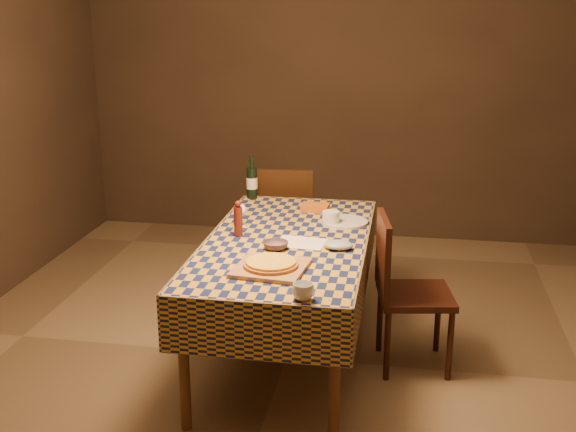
{
  "coord_description": "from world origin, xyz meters",
  "views": [
    {
      "loc": [
        0.68,
        -3.94,
        2.13
      ],
      "look_at": [
        0.0,
        0.05,
        0.9
      ],
      "focal_mm": 45.0,
      "sensor_mm": 36.0,
      "label": 1
    }
  ],
  "objects_px": {
    "dining_table": "(287,252)",
    "cutting_board": "(271,268)",
    "wine_bottle": "(252,182)",
    "bowl": "(276,245)",
    "pizza": "(271,263)",
    "chair_far": "(286,219)",
    "white_plate": "(344,222)",
    "chair_right": "(402,284)"
  },
  "relations": [
    {
      "from": "wine_bottle",
      "to": "chair_right",
      "type": "bearing_deg",
      "value": -37.59
    },
    {
      "from": "pizza",
      "to": "chair_far",
      "type": "distance_m",
      "value": 1.73
    },
    {
      "from": "wine_bottle",
      "to": "white_plate",
      "type": "distance_m",
      "value": 0.86
    },
    {
      "from": "chair_far",
      "to": "bowl",
      "type": "bearing_deg",
      "value": -82.54
    },
    {
      "from": "pizza",
      "to": "wine_bottle",
      "type": "bearing_deg",
      "value": 106.38
    },
    {
      "from": "dining_table",
      "to": "cutting_board",
      "type": "distance_m",
      "value": 0.5
    },
    {
      "from": "pizza",
      "to": "chair_far",
      "type": "relative_size",
      "value": 0.33
    },
    {
      "from": "white_plate",
      "to": "chair_right",
      "type": "height_order",
      "value": "chair_right"
    },
    {
      "from": "bowl",
      "to": "wine_bottle",
      "type": "distance_m",
      "value": 1.1
    },
    {
      "from": "wine_bottle",
      "to": "pizza",
      "type": "bearing_deg",
      "value": -73.62
    },
    {
      "from": "cutting_board",
      "to": "chair_far",
      "type": "xyz_separation_m",
      "value": [
        -0.21,
        1.7,
        -0.26
      ]
    },
    {
      "from": "dining_table",
      "to": "cutting_board",
      "type": "xyz_separation_m",
      "value": [
        0.0,
        -0.49,
        0.09
      ]
    },
    {
      "from": "dining_table",
      "to": "wine_bottle",
      "type": "relative_size",
      "value": 6.0
    },
    {
      "from": "dining_table",
      "to": "wine_bottle",
      "type": "xyz_separation_m",
      "value": [
        -0.4,
        0.86,
        0.19
      ]
    },
    {
      "from": "dining_table",
      "to": "chair_far",
      "type": "distance_m",
      "value": 1.23
    },
    {
      "from": "chair_far",
      "to": "cutting_board",
      "type": "bearing_deg",
      "value": -82.79
    },
    {
      "from": "bowl",
      "to": "pizza",
      "type": "bearing_deg",
      "value": -83.88
    },
    {
      "from": "cutting_board",
      "to": "white_plate",
      "type": "height_order",
      "value": "cutting_board"
    },
    {
      "from": "wine_bottle",
      "to": "white_plate",
      "type": "relative_size",
      "value": 1.05
    },
    {
      "from": "dining_table",
      "to": "chair_far",
      "type": "height_order",
      "value": "chair_far"
    },
    {
      "from": "chair_far",
      "to": "dining_table",
      "type": "bearing_deg",
      "value": -79.99
    },
    {
      "from": "dining_table",
      "to": "wine_bottle",
      "type": "bearing_deg",
      "value": 114.7
    },
    {
      "from": "pizza",
      "to": "chair_right",
      "type": "bearing_deg",
      "value": 38.09
    },
    {
      "from": "wine_bottle",
      "to": "chair_far",
      "type": "relative_size",
      "value": 0.33
    },
    {
      "from": "white_plate",
      "to": "pizza",
      "type": "bearing_deg",
      "value": -109.01
    },
    {
      "from": "bowl",
      "to": "dining_table",
      "type": "bearing_deg",
      "value": 79.6
    },
    {
      "from": "bowl",
      "to": "chair_right",
      "type": "relative_size",
      "value": 0.15
    },
    {
      "from": "pizza",
      "to": "bowl",
      "type": "bearing_deg",
      "value": 96.12
    },
    {
      "from": "dining_table",
      "to": "pizza",
      "type": "bearing_deg",
      "value": -89.73
    },
    {
      "from": "chair_right",
      "to": "chair_far",
      "type": "bearing_deg",
      "value": 127.31
    },
    {
      "from": "white_plate",
      "to": "chair_right",
      "type": "distance_m",
      "value": 0.57
    },
    {
      "from": "wine_bottle",
      "to": "bowl",
      "type": "bearing_deg",
      "value": -70.63
    },
    {
      "from": "wine_bottle",
      "to": "white_plate",
      "type": "height_order",
      "value": "wine_bottle"
    },
    {
      "from": "chair_far",
      "to": "pizza",
      "type": "bearing_deg",
      "value": -82.79
    },
    {
      "from": "chair_far",
      "to": "chair_right",
      "type": "relative_size",
      "value": 1.0
    },
    {
      "from": "bowl",
      "to": "white_plate",
      "type": "bearing_deg",
      "value": 58.8
    },
    {
      "from": "bowl",
      "to": "chair_far",
      "type": "relative_size",
      "value": 0.15
    },
    {
      "from": "chair_far",
      "to": "chair_right",
      "type": "bearing_deg",
      "value": -52.69
    },
    {
      "from": "cutting_board",
      "to": "wine_bottle",
      "type": "height_order",
      "value": "wine_bottle"
    },
    {
      "from": "dining_table",
      "to": "pizza",
      "type": "height_order",
      "value": "pizza"
    },
    {
      "from": "cutting_board",
      "to": "white_plate",
      "type": "xyz_separation_m",
      "value": [
        0.3,
        0.87,
        -0.0
      ]
    },
    {
      "from": "dining_table",
      "to": "chair_right",
      "type": "height_order",
      "value": "chair_right"
    }
  ]
}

